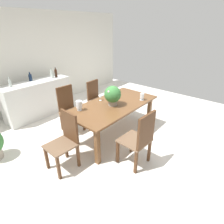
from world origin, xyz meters
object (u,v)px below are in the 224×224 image
kitchen_counter (38,99)px  wine_bottle_tall (10,83)px  chair_near_left (140,137)px  crystal_vase_left (142,96)px  crystal_vase_center_near (79,105)px  wine_bottle_clear (56,73)px  chair_far_left (69,107)px  chair_far_right (96,97)px  dining_table (113,108)px  wine_bottle_dark (30,77)px  wine_glass (100,96)px  wine_bottle_amber (52,74)px  chair_head_end (66,138)px  flower_centerpiece (113,95)px

kitchen_counter → wine_bottle_tall: wine_bottle_tall is taller
kitchen_counter → chair_near_left: bearing=-88.8°
crystal_vase_left → crystal_vase_center_near: size_ratio=0.79×
wine_bottle_clear → crystal_vase_center_near: bearing=-112.3°
chair_near_left → wine_bottle_tall: bearing=-75.6°
chair_far_left → crystal_vase_left: size_ratio=6.65×
chair_far_right → crystal_vase_center_near: 1.32m
dining_table → crystal_vase_center_near: (-0.65, 0.30, 0.21)m
crystal_vase_left → wine_bottle_tall: wine_bottle_tall is taller
wine_bottle_dark → wine_bottle_clear: bearing=-19.4°
chair_far_left → wine_bottle_dark: 1.44m
wine_bottle_clear → crystal_vase_left: bearing=-78.5°
crystal_vase_left → wine_glass: size_ratio=1.03×
chair_near_left → wine_bottle_amber: (0.42, 3.07, 0.47)m
chair_near_left → wine_bottle_tall: wine_bottle_tall is taller
chair_far_left → crystal_vase_center_near: (-0.21, -0.65, 0.31)m
wine_bottle_amber → chair_far_left: bearing=-109.4°
chair_head_end → wine_bottle_tall: size_ratio=4.33×
dining_table → wine_bottle_dark: 2.40m
kitchen_counter → wine_bottle_amber: 0.75m
chair_head_end → wine_bottle_clear: 2.53m
crystal_vase_center_near → wine_bottle_clear: 1.94m
wine_bottle_amber → dining_table: bearing=-89.2°
crystal_vase_center_near → flower_centerpiece: bearing=-28.7°
crystal_vase_left → kitchen_counter: 2.75m
wine_bottle_tall → wine_bottle_clear: wine_bottle_clear is taller
chair_far_right → wine_bottle_clear: 1.31m
flower_centerpiece → chair_near_left: bearing=-113.5°
dining_table → kitchen_counter: bearing=103.6°
dining_table → wine_bottle_clear: size_ratio=7.58×
chair_far_right → chair_near_left: chair_near_left is taller
chair_near_left → wine_bottle_clear: (0.53, 3.04, 0.48)m
chair_head_end → wine_bottle_tall: bearing=178.0°
chair_near_left → kitchen_counter: 3.11m
crystal_vase_center_near → wine_bottle_tall: bearing=103.5°
wine_glass → crystal_vase_left: bearing=-48.3°
chair_head_end → wine_bottle_clear: bearing=149.5°
flower_centerpiece → dining_table: bearing=27.7°
crystal_vase_center_near → kitchen_counter: (0.13, 1.85, -0.40)m
chair_far_left → flower_centerpiece: size_ratio=2.53×
flower_centerpiece → wine_bottle_tall: (-1.05, 2.19, 0.05)m
dining_table → flower_centerpiece: flower_centerpiece is taller
wine_bottle_dark → wine_bottle_amber: bearing=-20.3°
wine_bottle_dark → chair_far_left: bearing=-85.9°
wine_bottle_amber → chair_far_right: bearing=-67.9°
chair_far_right → chair_near_left: (-0.90, -1.90, 0.04)m
dining_table → wine_glass: bearing=95.3°
flower_centerpiece → wine_bottle_clear: bearing=86.5°
dining_table → wine_bottle_amber: 2.15m
crystal_vase_left → wine_bottle_dark: (-1.11, 2.65, 0.19)m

